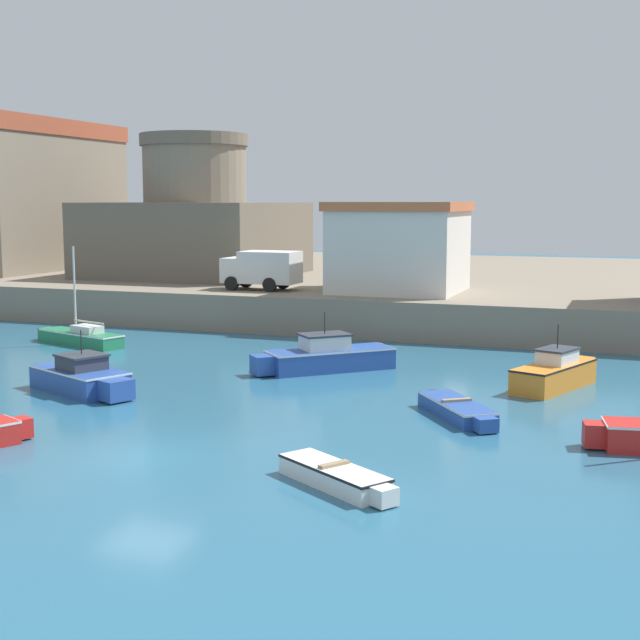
{
  "coord_description": "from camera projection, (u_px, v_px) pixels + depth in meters",
  "views": [
    {
      "loc": [
        12.76,
        -20.89,
        7.04
      ],
      "look_at": [
        -0.1,
        14.48,
        2.0
      ],
      "focal_mm": 50.0,
      "sensor_mm": 36.0,
      "label": 1
    }
  ],
  "objects": [
    {
      "name": "ground_plane",
      "position": [
        145.0,
        456.0,
        24.72
      ],
      "size": [
        200.0,
        200.0,
        0.0
      ],
      "primitive_type": "plane",
      "color": "#28607F"
    },
    {
      "name": "dinghy_white_2",
      "position": [
        336.0,
        476.0,
        22.05
      ],
      "size": [
        3.65,
        2.77,
        0.59
      ],
      "color": "white",
      "rests_on": "ground"
    },
    {
      "name": "fortress",
      "position": [
        196.0,
        226.0,
        60.58
      ],
      "size": [
        12.45,
        12.45,
        9.47
      ],
      "color": "#685E4F",
      "rests_on": "quay_seawall"
    },
    {
      "name": "dinghy_blue_8",
      "position": [
        458.0,
        409.0,
        29.12
      ],
      "size": [
        3.27,
        4.02,
        0.6
      ],
      "color": "#284C9E",
      "rests_on": "ground"
    },
    {
      "name": "sailboat_green_1",
      "position": [
        80.0,
        336.0,
        43.82
      ],
      "size": [
        5.7,
        2.85,
        4.84
      ],
      "color": "#237A4C",
      "rests_on": "ground"
    },
    {
      "name": "motorboat_blue_7",
      "position": [
        326.0,
        357.0,
        37.18
      ],
      "size": [
        5.36,
        5.16,
        2.47
      ],
      "color": "#284C9E",
      "rests_on": "ground"
    },
    {
      "name": "quay_seawall",
      "position": [
        452.0,
        286.0,
        63.66
      ],
      "size": [
        120.0,
        40.0,
        2.02
      ],
      "primitive_type": "cube",
      "color": "gray",
      "rests_on": "ground"
    },
    {
      "name": "motorboat_blue_3",
      "position": [
        82.0,
        378.0,
        32.97
      ],
      "size": [
        5.13,
        3.46,
        2.33
      ],
      "color": "#284C9E",
      "rests_on": "ground"
    },
    {
      "name": "truck_on_quay",
      "position": [
        262.0,
        268.0,
        50.58
      ],
      "size": [
        4.32,
        2.2,
        2.2
      ],
      "color": "silver",
      "rests_on": "quay_seawall"
    },
    {
      "name": "motorboat_orange_5",
      "position": [
        556.0,
        373.0,
        33.67
      ],
      "size": [
        2.93,
        5.1,
        2.43
      ],
      "color": "orange",
      "rests_on": "ground"
    },
    {
      "name": "harbor_shed_mid_row",
      "position": [
        400.0,
        247.0,
        49.45
      ],
      "size": [
        7.04,
        6.94,
        4.97
      ],
      "color": "silver",
      "rests_on": "quay_seawall"
    }
  ]
}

